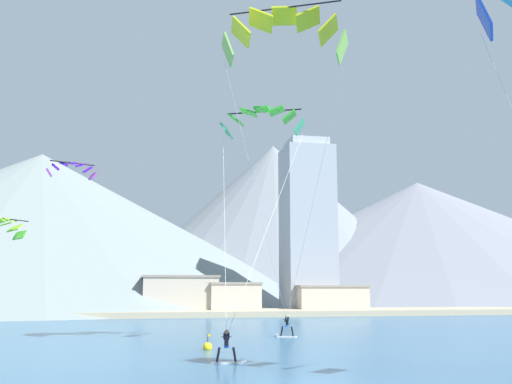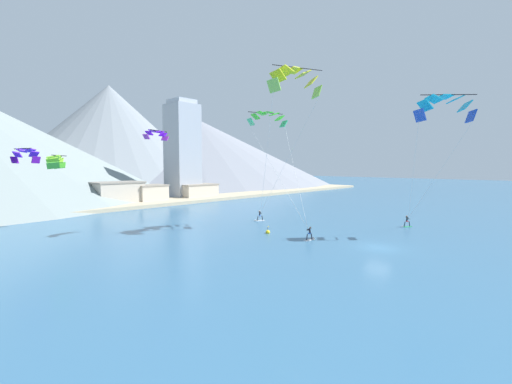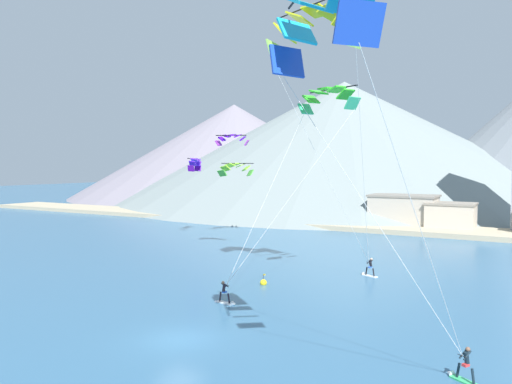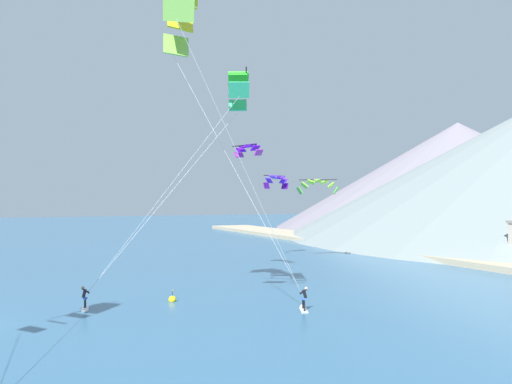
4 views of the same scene
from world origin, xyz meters
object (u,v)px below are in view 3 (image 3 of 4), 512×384
kitesurfer_near_trail (227,297)px  parafoil_kite_near_lead (315,26)px  parafoil_kite_distant_mid_solo (236,168)px  kitesurfer_mid_center (461,370)px  parafoil_kite_near_trail (327,98)px  parafoil_kite_distant_high_outer (195,163)px  parafoil_kite_mid_center (322,15)px  parafoil_kite_distant_low_drift (232,138)px  race_marker_buoy (263,283)px  kitesurfer_near_lead (368,270)px

kitesurfer_near_trail → parafoil_kite_near_lead: size_ratio=0.09×
parafoil_kite_near_lead → parafoil_kite_distant_mid_solo: size_ratio=3.91×
kitesurfer_mid_center → parafoil_kite_near_trail: size_ratio=0.11×
kitesurfer_mid_center → parafoil_kite_distant_high_outer: size_ratio=0.42×
parafoil_kite_distant_high_outer → kitesurfer_near_trail: bearing=-49.6°
parafoil_kite_mid_center → parafoil_kite_distant_low_drift: parafoil_kite_mid_center is taller
kitesurfer_mid_center → parafoil_kite_distant_mid_solo: parafoil_kite_distant_mid_solo is taller
parafoil_kite_distant_low_drift → kitesurfer_near_trail: bearing=-58.8°
parafoil_kite_near_lead → parafoil_kite_distant_low_drift: parafoil_kite_near_lead is taller
kitesurfer_near_trail → parafoil_kite_distant_mid_solo: size_ratio=0.34×
parafoil_kite_distant_mid_solo → race_marker_buoy: size_ratio=5.06×
parafoil_kite_distant_low_drift → parafoil_kite_near_lead: bearing=-37.6°
parafoil_kite_distant_low_drift → parafoil_kite_mid_center: bearing=-51.8°
parafoil_kite_near_trail → parafoil_kite_distant_mid_solo: parafoil_kite_near_trail is taller
kitesurfer_near_trail → parafoil_kite_distant_high_outer: parafoil_kite_distant_high_outer is taller
parafoil_kite_near_lead → kitesurfer_mid_center: bearing=-42.0°
parafoil_kite_near_lead → parafoil_kite_mid_center: (7.26, -16.27, -4.41)m
kitesurfer_near_lead → parafoil_kite_distant_low_drift: parafoil_kite_distant_low_drift is taller
parafoil_kite_distant_high_outer → parafoil_kite_distant_low_drift: (11.85, -9.21, 2.59)m
parafoil_kite_near_lead → parafoil_kite_distant_low_drift: size_ratio=5.34×
kitesurfer_near_trail → kitesurfer_near_lead: bearing=66.1°
kitesurfer_near_lead → race_marker_buoy: 9.85m
parafoil_kite_distant_high_outer → parafoil_kite_distant_mid_solo: (4.29, 3.60, -0.69)m
parafoil_kite_mid_center → parafoil_kite_distant_low_drift: 34.72m
kitesurfer_near_lead → parafoil_kite_mid_center: (5.45, -24.35, 15.14)m
parafoil_kite_near_lead → parafoil_kite_distant_high_outer: parafoil_kite_near_lead is taller
parafoil_kite_distant_low_drift → race_marker_buoy: size_ratio=3.70×
parafoil_kite_distant_mid_solo → parafoil_kite_distant_high_outer: bearing=-140.0°
parafoil_kite_mid_center → parafoil_kite_distant_low_drift: (-21.41, 27.17, -2.97)m
kitesurfer_mid_center → parafoil_kite_distant_mid_solo: 48.96m
kitesurfer_near_trail → race_marker_buoy: size_ratio=1.74×
parafoil_kite_distant_high_outer → parafoil_kite_near_trail: bearing=-32.1°
kitesurfer_near_trail → race_marker_buoy: kitesurfer_near_trail is taller
kitesurfer_near_lead → kitesurfer_near_trail: size_ratio=0.99×
kitesurfer_near_lead → parafoil_kite_near_lead: bearing=-102.7°
kitesurfer_mid_center → parafoil_kite_near_trail: bearing=130.0°
parafoil_kite_near_lead → parafoil_kite_near_trail: parafoil_kite_near_lead is taller
parafoil_kite_distant_high_outer → parafoil_kite_distant_low_drift: 15.23m
kitesurfer_mid_center → kitesurfer_near_trail: bearing=162.1°
parafoil_kite_near_lead → parafoil_kite_distant_mid_solo: bearing=132.5°
parafoil_kite_distant_mid_solo → kitesurfer_near_lead: bearing=-33.6°
kitesurfer_near_lead → parafoil_kite_mid_center: size_ratio=0.11×
kitesurfer_mid_center → parafoil_kite_distant_mid_solo: bearing=134.3°
parafoil_kite_near_trail → parafoil_kite_distant_high_outer: (-25.39, 15.94, -5.27)m
kitesurfer_mid_center → parafoil_kite_near_trail: (-12.53, 14.92, 14.86)m
parafoil_kite_near_lead → parafoil_kite_near_trail: bearing=98.3°
parafoil_kite_near_lead → parafoil_kite_distant_low_drift: (-14.15, 10.90, -7.38)m
parafoil_kite_near_lead → race_marker_buoy: parafoil_kite_near_lead is taller
parafoil_kite_mid_center → parafoil_kite_distant_high_outer: (-33.26, 36.38, -5.57)m
parafoil_kite_near_lead → parafoil_kite_mid_center: 18.36m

